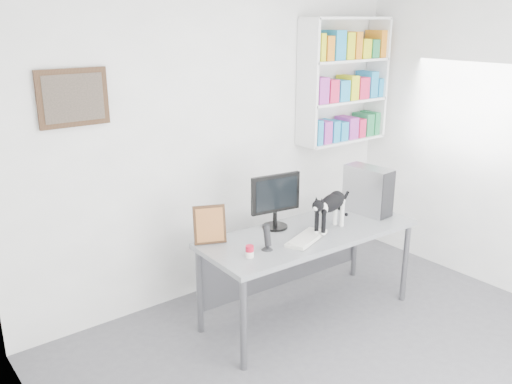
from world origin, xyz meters
TOP-DOWN VIEW (x-y plane):
  - room at (0.00, 0.00)m, footprint 4.01×4.01m
  - bookshelf at (1.40, 1.85)m, footprint 1.03×0.28m
  - wall_art at (-1.30, 1.97)m, footprint 0.52×0.04m
  - desk at (0.22, 1.05)m, footprint 1.88×0.79m
  - monitor at (0.05, 1.29)m, footprint 0.47×0.28m
  - keyboard at (0.08, 0.93)m, footprint 0.46×0.30m
  - pc_tower at (0.94, 1.07)m, footprint 0.22×0.44m
  - speaker at (-0.29, 0.98)m, footprint 0.10×0.10m
  - leaning_print at (-0.55, 1.36)m, footprint 0.27×0.20m
  - soup_can at (-0.47, 0.95)m, footprint 0.07×0.07m
  - cat at (0.36, 0.96)m, footprint 0.55×0.29m

SIDE VIEW (x-z plane):
  - desk at x=0.22m, z-range 0.00..0.77m
  - keyboard at x=0.08m, z-range 0.77..0.81m
  - soup_can at x=-0.47m, z-range 0.77..0.87m
  - speaker at x=-0.29m, z-range 0.77..0.98m
  - leaning_print at x=-0.55m, z-range 0.77..1.09m
  - cat at x=0.36m, z-range 0.77..1.10m
  - pc_tower at x=0.94m, z-range 0.77..1.20m
  - monitor at x=0.05m, z-range 0.77..1.25m
  - room at x=0.00m, z-range 0.00..2.70m
  - bookshelf at x=1.40m, z-range 1.23..2.47m
  - wall_art at x=-1.30m, z-range 1.69..2.11m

